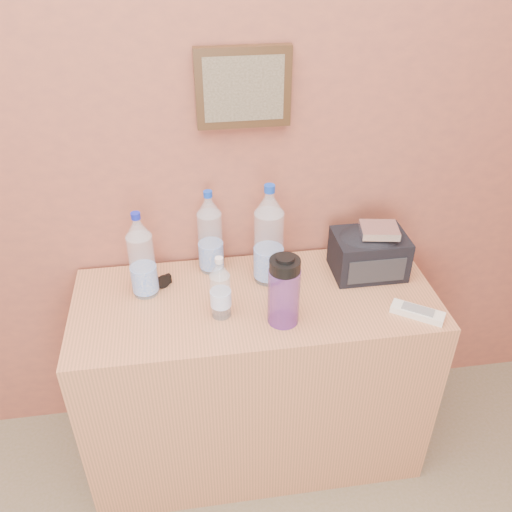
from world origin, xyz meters
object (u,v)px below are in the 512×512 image
at_px(nalgene_bottle, 284,290).
at_px(sunglasses, 154,284).
at_px(foil_packet, 379,230).
at_px(toiletry_bag, 369,252).
at_px(pet_large_c, 269,240).
at_px(pet_small, 220,291).
at_px(pet_large_a, 142,259).
at_px(ac_remote, 417,312).
at_px(pet_large_b, 210,236).
at_px(dresser, 255,377).

distance_m(nalgene_bottle, sunglasses, 0.48).
bearing_deg(foil_packet, toiletry_bag, 133.74).
distance_m(pet_large_c, pet_small, 0.26).
bearing_deg(pet_large_a, ac_remote, -16.14).
bearing_deg(pet_large_b, sunglasses, -156.60).
bearing_deg(foil_packet, pet_large_c, 175.69).
distance_m(dresser, pet_large_c, 0.56).
xyz_separation_m(pet_large_b, toiletry_bag, (0.55, -0.10, -0.05)).
bearing_deg(toiletry_bag, sunglasses, 179.11).
bearing_deg(ac_remote, dresser, -163.20).
relative_size(pet_large_b, pet_small, 1.41).
bearing_deg(foil_packet, nalgene_bottle, -151.26).
bearing_deg(foil_packet, pet_large_a, 179.26).
bearing_deg(toiletry_bag, dresser, -167.54).
relative_size(dresser, pet_small, 5.53).
relative_size(pet_small, toiletry_bag, 0.89).
bearing_deg(pet_large_c, sunglasses, 179.84).
bearing_deg(sunglasses, nalgene_bottle, -56.01).
height_order(dresser, toiletry_bag, toiletry_bag).
distance_m(ac_remote, foil_packet, 0.30).
relative_size(pet_large_c, toiletry_bag, 1.46).
height_order(pet_large_c, foil_packet, pet_large_c).
distance_m(sunglasses, ac_remote, 0.89).
xyz_separation_m(pet_large_c, sunglasses, (-0.40, 0.00, -0.15)).
bearing_deg(ac_remote, foil_packet, 140.77).
distance_m(pet_small, ac_remote, 0.64).
bearing_deg(toiletry_bag, pet_large_c, 178.36).
height_order(pet_large_a, foil_packet, pet_large_a).
relative_size(pet_large_b, nalgene_bottle, 1.28).
distance_m(pet_large_c, ac_remote, 0.54).
height_order(pet_small, nalgene_bottle, nalgene_bottle).
relative_size(dresser, sunglasses, 9.37).
bearing_deg(toiletry_bag, foil_packet, -46.31).
xyz_separation_m(dresser, sunglasses, (-0.34, 0.10, 0.40)).
xyz_separation_m(nalgene_bottle, ac_remote, (0.43, -0.04, -0.11)).
relative_size(dresser, pet_large_c, 3.35).
xyz_separation_m(pet_large_b, pet_large_c, (0.19, -0.09, 0.02)).
xyz_separation_m(pet_small, sunglasses, (-0.22, 0.17, -0.08)).
height_order(pet_large_b, ac_remote, pet_large_b).
xyz_separation_m(pet_large_a, pet_small, (0.24, -0.15, -0.04)).
relative_size(ac_remote, foil_packet, 1.34).
relative_size(pet_large_b, pet_large_c, 0.85).
height_order(dresser, sunglasses, sunglasses).
height_order(pet_large_a, pet_small, pet_large_a).
xyz_separation_m(pet_large_a, pet_large_c, (0.43, 0.02, 0.02)).
relative_size(pet_large_a, pet_small, 1.40).
relative_size(toiletry_bag, foil_packet, 2.00).
distance_m(nalgene_bottle, toiletry_bag, 0.41).
xyz_separation_m(nalgene_bottle, sunglasses, (-0.41, 0.23, -0.10)).
relative_size(pet_large_c, sunglasses, 2.80).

